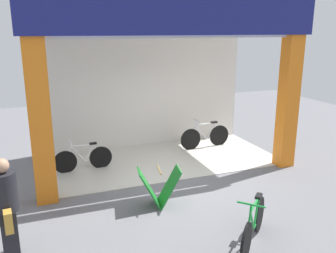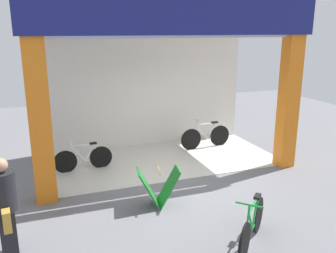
{
  "view_description": "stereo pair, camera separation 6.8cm",
  "coord_description": "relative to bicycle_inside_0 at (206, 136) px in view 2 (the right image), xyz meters",
  "views": [
    {
      "loc": [
        -3.03,
        -7.35,
        3.48
      ],
      "look_at": [
        0.0,
        0.75,
        1.15
      ],
      "focal_mm": 38.44,
      "sensor_mm": 36.0,
      "label": 1
    },
    {
      "loc": [
        -2.96,
        -7.37,
        3.48
      ],
      "look_at": [
        0.0,
        0.75,
        1.15
      ],
      "focal_mm": 38.44,
      "sensor_mm": 36.0,
      "label": 2
    }
  ],
  "objects": [
    {
      "name": "ground_plane",
      "position": [
        -1.69,
        -2.04,
        -0.36
      ],
      "size": [
        20.8,
        20.8,
        0.0
      ],
      "primitive_type": "plane",
      "color": "slate",
      "rests_on": "ground"
    },
    {
      "name": "bicycle_inside_1",
      "position": [
        -3.72,
        -0.59,
        -0.04
      ],
      "size": [
        1.48,
        0.4,
        0.81
      ],
      "color": "black",
      "rests_on": "ground"
    },
    {
      "name": "shop_facade",
      "position": [
        -1.69,
        -0.46,
        1.9
      ],
      "size": [
        6.6,
        3.31,
        4.22
      ],
      "color": "beige",
      "rests_on": "ground"
    },
    {
      "name": "bicycle_parked_0",
      "position": [
        -1.53,
        -4.9,
        -0.01
      ],
      "size": [
        1.18,
        1.14,
        0.88
      ],
      "color": "black",
      "rests_on": "ground"
    },
    {
      "name": "bicycle_inside_0",
      "position": [
        0.0,
        0.0,
        0.0
      ],
      "size": [
        1.64,
        0.45,
        0.9
      ],
      "color": "black",
      "rests_on": "ground"
    },
    {
      "name": "pedestrian_1",
      "position": [
        -5.29,
        -3.83,
        0.49
      ],
      "size": [
        0.41,
        0.61,
        1.63
      ],
      "color": "black",
      "rests_on": "ground"
    },
    {
      "name": "sandwich_board_sign",
      "position": [
        -2.54,
        -3.04,
        0.03
      ],
      "size": [
        0.92,
        0.64,
        0.8
      ],
      "color": "#197226",
      "rests_on": "ground"
    }
  ]
}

